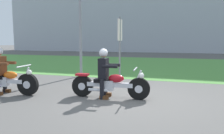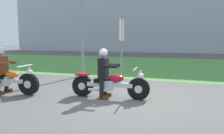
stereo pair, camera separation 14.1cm
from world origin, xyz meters
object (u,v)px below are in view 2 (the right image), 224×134
object	(u,v)px
sign_banner	(122,38)
rider_follow	(2,67)
rider_lead	(104,69)
motorcycle_follow	(7,81)
motorcycle_lead	(110,85)

from	to	relation	value
sign_banner	rider_follow	bearing A→B (deg)	-124.11
rider_follow	sign_banner	distance (m)	4.77
rider_lead	motorcycle_follow	world-z (taller)	rider_lead
rider_follow	motorcycle_follow	bearing A→B (deg)	-0.82
rider_follow	sign_banner	size ratio (longest dim) A/B	0.54
motorcycle_follow	sign_banner	bearing A→B (deg)	52.91
motorcycle_lead	rider_follow	world-z (taller)	rider_follow
motorcycle_follow	rider_follow	world-z (taller)	rider_follow
sign_banner	motorcycle_lead	bearing A→B (deg)	-78.77
rider_lead	motorcycle_follow	size ratio (longest dim) A/B	0.64
motorcycle_follow	rider_follow	xyz separation A→B (m)	(-0.17, -0.01, 0.43)
rider_follow	rider_lead	bearing A→B (deg)	4.72
rider_lead	rider_follow	distance (m)	3.16
motorcycle_lead	rider_follow	distance (m)	3.36
rider_lead	motorcycle_follow	bearing A→B (deg)	-174.97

